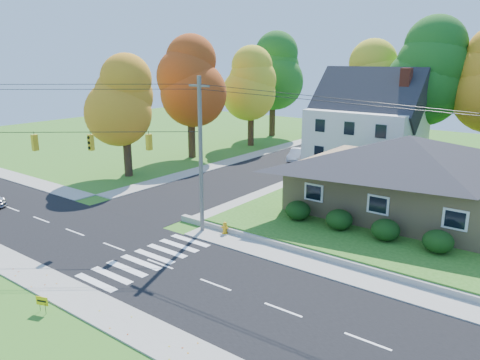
{
  "coord_description": "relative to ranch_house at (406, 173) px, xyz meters",
  "views": [
    {
      "loc": [
        17.89,
        -16.25,
        11.12
      ],
      "look_at": [
        -0.52,
        8.0,
        3.06
      ],
      "focal_mm": 35.0,
      "sensor_mm": 36.0,
      "label": 1
    }
  ],
  "objects": [
    {
      "name": "tree_lot_1",
      "position": [
        -4.0,
        17.0,
        6.35
      ],
      "size": [
        7.84,
        7.84,
        14.6
      ],
      "color": "#3F2A19",
      "rests_on": "lawn"
    },
    {
      "name": "sidewalk_south",
      "position": [
        -8.0,
        -21.0,
        -3.23
      ],
      "size": [
        90.0,
        2.0,
        0.08
      ],
      "primitive_type": "cube",
      "color": "#9C9A90",
      "rests_on": "ground"
    },
    {
      "name": "tree_west_1",
      "position": [
        -26.0,
        6.0,
        5.2
      ],
      "size": [
        7.28,
        7.28,
        13.56
      ],
      "color": "#3F2A19",
      "rests_on": "ground"
    },
    {
      "name": "tree_west_3",
      "position": [
        -27.0,
        24.0,
        5.85
      ],
      "size": [
        7.84,
        7.84,
        14.6
      ],
      "color": "#3F2A19",
      "rests_on": "ground"
    },
    {
      "name": "fire_hydrant",
      "position": [
        -7.97,
        -10.34,
        -2.86
      ],
      "size": [
        0.49,
        0.38,
        0.85
      ],
      "color": "orange",
      "rests_on": "ground"
    },
    {
      "name": "road_main",
      "position": [
        -8.0,
        -16.0,
        -3.26
      ],
      "size": [
        90.0,
        8.0,
        0.02
      ],
      "primitive_type": "cube",
      "color": "black",
      "rests_on": "ground"
    },
    {
      "name": "hedge_row",
      "position": [
        -0.5,
        -6.2,
        -2.13
      ],
      "size": [
        10.7,
        1.7,
        1.27
      ],
      "color": "#163A10",
      "rests_on": "lawn"
    },
    {
      "name": "road_cross",
      "position": [
        -16.0,
        10.0,
        -3.25
      ],
      "size": [
        8.0,
        44.0,
        0.02
      ],
      "primitive_type": "cube",
      "color": "black",
      "rests_on": "ground"
    },
    {
      "name": "colonial_house",
      "position": [
        -7.96,
        12.0,
        1.32
      ],
      "size": [
        10.4,
        8.4,
        9.6
      ],
      "color": "silver",
      "rests_on": "lawn"
    },
    {
      "name": "ground",
      "position": [
        -8.0,
        -16.0,
        -3.27
      ],
      "size": [
        120.0,
        120.0,
        0.0
      ],
      "primitive_type": "plane",
      "color": "#3D7923"
    },
    {
      "name": "ranch_house",
      "position": [
        0.0,
        0.0,
        0.0
      ],
      "size": [
        14.6,
        10.6,
        5.4
      ],
      "color": "tan",
      "rests_on": "lawn"
    },
    {
      "name": "traffic_infrastructure",
      "position": [
        -8.15,
        -14.65,
        1.88
      ],
      "size": [
        38.1,
        10.66,
        10.0
      ],
      "color": "#666059",
      "rests_on": "ground"
    },
    {
      "name": "tree_lot_0",
      "position": [
        -10.0,
        18.0,
        5.04
      ],
      "size": [
        6.72,
        6.72,
        12.51
      ],
      "color": "#3F2A19",
      "rests_on": "lawn"
    },
    {
      "name": "tree_west_0",
      "position": [
        -25.0,
        -4.0,
        3.89
      ],
      "size": [
        6.16,
        6.16,
        11.47
      ],
      "color": "#3F2A19",
      "rests_on": "ground"
    },
    {
      "name": "yard_sign",
      "position": [
        -8.48,
        -22.66,
        -2.71
      ],
      "size": [
        0.6,
        0.24,
        0.78
      ],
      "color": "black",
      "rests_on": "ground"
    },
    {
      "name": "white_car",
      "position": [
        -15.63,
        11.75,
        -2.6
      ],
      "size": [
        2.37,
        4.15,
        1.29
      ],
      "primitive_type": "imported",
      "rotation": [
        0.0,
        0.0,
        0.27
      ],
      "color": "silver",
      "rests_on": "road_cross"
    },
    {
      "name": "tree_west_2",
      "position": [
        -25.0,
        16.0,
        4.54
      ],
      "size": [
        6.72,
        6.72,
        12.51
      ],
      "color": "#3F2A19",
      "rests_on": "ground"
    },
    {
      "name": "sidewalk_north",
      "position": [
        -8.0,
        -11.0,
        -3.23
      ],
      "size": [
        90.0,
        2.0,
        0.08
      ],
      "primitive_type": "cube",
      "color": "#9C9A90",
      "rests_on": "ground"
    }
  ]
}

